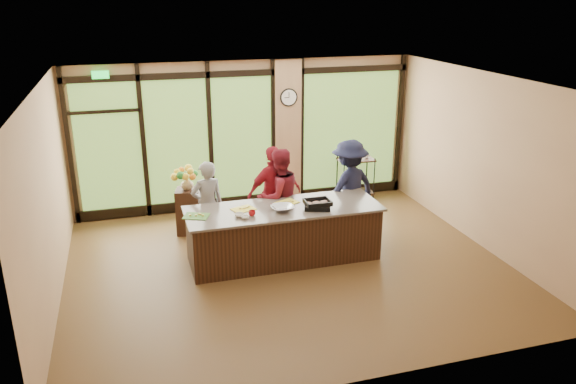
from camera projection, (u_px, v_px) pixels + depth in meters
floor at (289, 266)px, 9.19m from camera, size 7.00×7.00×0.00m
ceiling at (289, 82)px, 8.19m from camera, size 7.00×7.00×0.00m
back_wall at (247, 135)px, 11.40m from camera, size 7.00×0.00×7.00m
left_wall at (46, 202)px, 7.76m from camera, size 0.00×6.00×6.00m
right_wall at (484, 161)px, 9.62m from camera, size 0.00×6.00×6.00m
window_wall at (255, 140)px, 11.44m from camera, size 6.90×0.12×3.00m
island_base at (284, 235)px, 9.32m from camera, size 3.10×1.00×0.88m
countertop at (283, 209)px, 9.16m from camera, size 3.20×1.10×0.04m
wall_clock at (289, 97)px, 11.26m from camera, size 0.36×0.04×0.36m
cook_left at (208, 205)px, 9.64m from camera, size 0.63×0.47×1.57m
cook_midleft at (279, 197)px, 9.82m from camera, size 1.01×0.89×1.72m
cook_midright at (274, 193)px, 9.98m from camera, size 1.06×0.56×1.72m
cook_right at (349, 187)px, 10.21m from camera, size 1.30×1.00×1.77m
roasting_pan at (317, 206)px, 9.11m from camera, size 0.50×0.44×0.07m
mixing_bowl at (282, 208)px, 9.00m from camera, size 0.36×0.36×0.09m
cutting_board_left at (196, 216)px, 8.79m from camera, size 0.47×0.42×0.01m
cutting_board_center at (243, 209)px, 9.08m from camera, size 0.42×0.37×0.01m
cutting_board_right at (287, 203)px, 9.36m from camera, size 0.44×0.39×0.01m
prep_bowl_near at (239, 215)px, 8.78m from camera, size 0.16×0.16×0.05m
prep_bowl_mid at (245, 217)px, 8.70m from camera, size 0.16×0.16×0.04m
prep_bowl_far at (306, 200)px, 9.46m from camera, size 0.13×0.13×0.03m
red_ramekin at (252, 213)px, 8.80m from camera, size 0.12×0.12×0.09m
flower_stand at (189, 211)px, 10.37m from camera, size 0.51×0.51×0.85m
flower_vase at (187, 183)px, 10.18m from camera, size 0.30×0.30×0.24m
bar_cart at (356, 173)px, 11.90m from camera, size 0.78×0.47×1.03m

